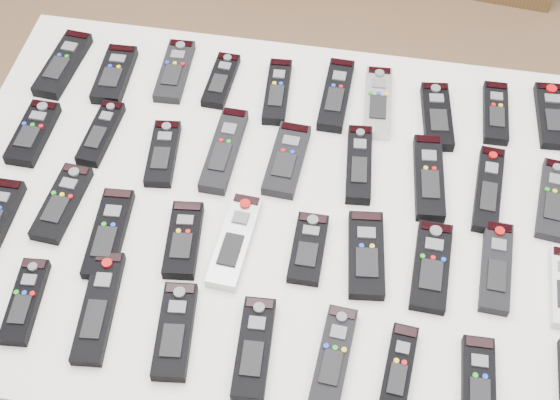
% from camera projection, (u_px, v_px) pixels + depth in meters
% --- Properties ---
extents(ground, '(4.00, 4.00, 0.00)m').
position_uv_depth(ground, '(253.00, 336.00, 2.14)').
color(ground, '#956C4B').
rests_on(ground, ground).
extents(table, '(1.25, 0.88, 0.78)m').
position_uv_depth(table, '(280.00, 224.00, 1.48)').
color(table, white).
rests_on(table, ground).
extents(remote_0, '(0.07, 0.19, 0.02)m').
position_uv_depth(remote_0, '(63.00, 64.00, 1.65)').
color(remote_0, black).
rests_on(remote_0, table).
extents(remote_1, '(0.07, 0.16, 0.02)m').
position_uv_depth(remote_1, '(115.00, 75.00, 1.63)').
color(remote_1, black).
rests_on(remote_1, table).
extents(remote_2, '(0.06, 0.17, 0.02)m').
position_uv_depth(remote_2, '(175.00, 71.00, 1.64)').
color(remote_2, black).
rests_on(remote_2, table).
extents(remote_3, '(0.05, 0.15, 0.02)m').
position_uv_depth(remote_3, '(221.00, 80.00, 1.62)').
color(remote_3, black).
rests_on(remote_3, table).
extents(remote_4, '(0.06, 0.17, 0.02)m').
position_uv_depth(remote_4, '(277.00, 92.00, 1.60)').
color(remote_4, black).
rests_on(remote_4, table).
extents(remote_5, '(0.06, 0.19, 0.02)m').
position_uv_depth(remote_5, '(336.00, 95.00, 1.59)').
color(remote_5, black).
rests_on(remote_5, table).
extents(remote_6, '(0.06, 0.19, 0.02)m').
position_uv_depth(remote_6, '(378.00, 102.00, 1.58)').
color(remote_6, '#B7B7BC').
rests_on(remote_6, table).
extents(remote_7, '(0.07, 0.17, 0.02)m').
position_uv_depth(remote_7, '(437.00, 116.00, 1.56)').
color(remote_7, black).
rests_on(remote_7, table).
extents(remote_8, '(0.05, 0.16, 0.02)m').
position_uv_depth(remote_8, '(496.00, 113.00, 1.57)').
color(remote_8, black).
rests_on(remote_8, table).
extents(remote_9, '(0.07, 0.17, 0.02)m').
position_uv_depth(remote_9, '(553.00, 116.00, 1.56)').
color(remote_9, black).
rests_on(remote_9, table).
extents(remote_10, '(0.06, 0.16, 0.02)m').
position_uv_depth(remote_10, '(33.00, 133.00, 1.53)').
color(remote_10, black).
rests_on(remote_10, table).
extents(remote_11, '(0.05, 0.16, 0.02)m').
position_uv_depth(remote_11, '(101.00, 133.00, 1.53)').
color(remote_11, black).
rests_on(remote_11, table).
extents(remote_12, '(0.07, 0.16, 0.02)m').
position_uv_depth(remote_12, '(163.00, 153.00, 1.50)').
color(remote_12, black).
rests_on(remote_12, table).
extents(remote_13, '(0.06, 0.20, 0.02)m').
position_uv_depth(remote_13, '(224.00, 150.00, 1.50)').
color(remote_13, black).
rests_on(remote_13, table).
extents(remote_14, '(0.07, 0.17, 0.02)m').
position_uv_depth(remote_14, '(287.00, 160.00, 1.49)').
color(remote_14, black).
rests_on(remote_14, table).
extents(remote_15, '(0.06, 0.18, 0.02)m').
position_uv_depth(remote_15, '(359.00, 164.00, 1.48)').
color(remote_15, black).
rests_on(remote_15, table).
extents(remote_16, '(0.07, 0.20, 0.02)m').
position_uv_depth(remote_16, '(429.00, 177.00, 1.46)').
color(remote_16, black).
rests_on(remote_16, table).
extents(remote_17, '(0.06, 0.20, 0.02)m').
position_uv_depth(remote_17, '(488.00, 189.00, 1.45)').
color(remote_17, black).
rests_on(remote_17, table).
extents(remote_18, '(0.07, 0.18, 0.02)m').
position_uv_depth(remote_18, '(552.00, 199.00, 1.44)').
color(remote_18, black).
rests_on(remote_18, table).
extents(remote_20, '(0.07, 0.17, 0.02)m').
position_uv_depth(remote_20, '(62.00, 203.00, 1.43)').
color(remote_20, black).
rests_on(remote_20, table).
extents(remote_21, '(0.07, 0.19, 0.02)m').
position_uv_depth(remote_21, '(109.00, 233.00, 1.39)').
color(remote_21, black).
rests_on(remote_21, table).
extents(remote_22, '(0.07, 0.16, 0.02)m').
position_uv_depth(remote_22, '(183.00, 240.00, 1.38)').
color(remote_22, black).
rests_on(remote_22, table).
extents(remote_23, '(0.07, 0.20, 0.02)m').
position_uv_depth(remote_23, '(235.00, 241.00, 1.38)').
color(remote_23, '#B7B7BC').
rests_on(remote_23, table).
extents(remote_24, '(0.06, 0.14, 0.02)m').
position_uv_depth(remote_24, '(308.00, 248.00, 1.37)').
color(remote_24, black).
rests_on(remote_24, table).
extents(remote_25, '(0.08, 0.18, 0.02)m').
position_uv_depth(remote_25, '(366.00, 255.00, 1.36)').
color(remote_25, black).
rests_on(remote_25, table).
extents(remote_26, '(0.07, 0.18, 0.02)m').
position_uv_depth(remote_26, '(431.00, 266.00, 1.35)').
color(remote_26, black).
rests_on(remote_26, table).
extents(remote_27, '(0.06, 0.18, 0.02)m').
position_uv_depth(remote_27, '(496.00, 267.00, 1.35)').
color(remote_27, black).
rests_on(remote_27, table).
extents(remote_30, '(0.06, 0.16, 0.02)m').
position_uv_depth(remote_30, '(25.00, 301.00, 1.30)').
color(remote_30, black).
rests_on(remote_30, table).
extents(remote_31, '(0.07, 0.21, 0.02)m').
position_uv_depth(remote_31, '(99.00, 307.00, 1.30)').
color(remote_31, black).
rests_on(remote_31, table).
extents(remote_32, '(0.07, 0.17, 0.02)m').
position_uv_depth(remote_32, '(175.00, 331.00, 1.27)').
color(remote_32, black).
rests_on(remote_32, table).
extents(remote_33, '(0.06, 0.18, 0.02)m').
position_uv_depth(remote_33, '(254.00, 348.00, 1.25)').
color(remote_33, black).
rests_on(remote_33, table).
extents(remote_34, '(0.06, 0.18, 0.02)m').
position_uv_depth(remote_34, '(334.00, 356.00, 1.24)').
color(remote_34, black).
rests_on(remote_34, table).
extents(remote_35, '(0.05, 0.16, 0.02)m').
position_uv_depth(remote_35, '(398.00, 370.00, 1.23)').
color(remote_35, black).
rests_on(remote_35, table).
extents(remote_36, '(0.05, 0.16, 0.02)m').
position_uv_depth(remote_36, '(478.00, 384.00, 1.22)').
color(remote_36, black).
rests_on(remote_36, table).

